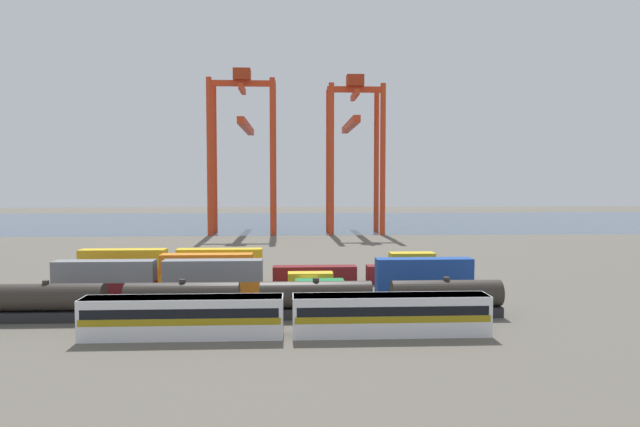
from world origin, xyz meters
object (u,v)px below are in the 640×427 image
at_px(shipping_container_13, 124,276).
at_px(gantry_crane_central, 354,139).
at_px(shipping_container_10, 310,282).
at_px(passenger_train, 288,314).
at_px(shipping_container_4, 320,290).
at_px(gantry_crane_west, 244,136).
at_px(freight_tank_row, 250,300).

bearing_deg(shipping_container_13, gantry_crane_central, 62.90).
bearing_deg(shipping_container_10, passenger_train, -97.52).
bearing_deg(shipping_container_13, shipping_container_4, -22.53).
distance_m(passenger_train, gantry_crane_west, 113.34).
xyz_separation_m(freight_tank_row, shipping_container_4, (8.00, 8.74, -0.75)).
bearing_deg(shipping_container_10, shipping_container_4, -80.46).
xyz_separation_m(shipping_container_4, gantry_crane_west, (-17.32, 93.62, 26.49)).
height_order(shipping_container_10, gantry_crane_central, gantry_crane_central).
distance_m(shipping_container_13, gantry_crane_central, 95.56).
bearing_deg(freight_tank_row, gantry_crane_central, 77.57).
height_order(freight_tank_row, shipping_container_13, freight_tank_row).
relative_size(shipping_container_4, shipping_container_10, 1.00).
distance_m(freight_tank_row, shipping_container_4, 11.88).
xyz_separation_m(passenger_train, freight_tank_row, (-4.19, 7.21, -0.10)).
height_order(freight_tank_row, shipping_container_4, freight_tank_row).
relative_size(gantry_crane_west, gantry_crane_central, 1.03).
xyz_separation_m(shipping_container_13, gantry_crane_central, (41.90, 81.87, 25.94)).
bearing_deg(passenger_train, freight_tank_row, 120.15).
bearing_deg(passenger_train, gantry_crane_central, 80.49).
xyz_separation_m(passenger_train, shipping_container_13, (-23.61, 27.33, -0.84)).
distance_m(passenger_train, shipping_container_4, 16.43).
height_order(passenger_train, shipping_container_4, passenger_train).
relative_size(shipping_container_13, gantry_crane_central, 0.27).
xyz_separation_m(freight_tank_row, gantry_crane_central, (22.48, 101.99, 25.20)).
distance_m(shipping_container_4, shipping_container_10, 5.77).
bearing_deg(shipping_container_4, gantry_crane_west, 100.48).
relative_size(passenger_train, gantry_crane_west, 0.84).
bearing_deg(passenger_train, gantry_crane_west, 97.03).
bearing_deg(shipping_container_4, gantry_crane_central, 81.18).
distance_m(shipping_container_13, gantry_crane_west, 86.99).
height_order(shipping_container_10, gantry_crane_west, gantry_crane_west).
xyz_separation_m(freight_tank_row, shipping_container_10, (7.05, 14.43, -0.75)).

